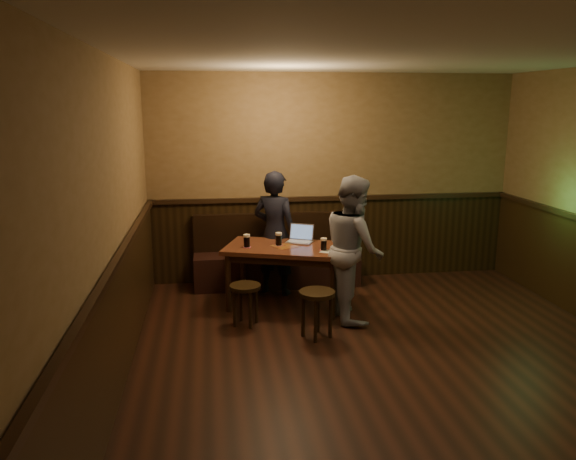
{
  "coord_description": "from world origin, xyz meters",
  "views": [
    {
      "loc": [
        -1.68,
        -4.48,
        2.38
      ],
      "look_at": [
        -0.79,
        1.81,
        0.96
      ],
      "focal_mm": 35.0,
      "sensor_mm": 36.0,
      "label": 1
    }
  ],
  "objects_px": {
    "person_suit": "(275,233)",
    "person_grey": "(354,248)",
    "pint_right": "(324,244)",
    "pint_left": "(247,241)",
    "stool_left": "(245,293)",
    "laptop": "(300,237)",
    "bench": "(277,262)",
    "stool_right": "(317,301)",
    "pub_table": "(285,254)",
    "pint_mid": "(279,239)"
  },
  "relations": [
    {
      "from": "person_suit",
      "to": "person_grey",
      "type": "distance_m",
      "value": 1.24
    },
    {
      "from": "pint_right",
      "to": "person_grey",
      "type": "xyz_separation_m",
      "value": [
        0.3,
        -0.22,
        0.0
      ]
    },
    {
      "from": "pint_left",
      "to": "person_grey",
      "type": "bearing_deg",
      "value": -22.81
    },
    {
      "from": "stool_left",
      "to": "laptop",
      "type": "distance_m",
      "value": 1.12
    },
    {
      "from": "bench",
      "to": "stool_left",
      "type": "bearing_deg",
      "value": -110.41
    },
    {
      "from": "stool_right",
      "to": "person_suit",
      "type": "distance_m",
      "value": 1.55
    },
    {
      "from": "stool_left",
      "to": "pint_left",
      "type": "xyz_separation_m",
      "value": [
        0.06,
        0.56,
        0.45
      ]
    },
    {
      "from": "stool_left",
      "to": "pint_left",
      "type": "relative_size",
      "value": 2.92
    },
    {
      "from": "stool_left",
      "to": "pint_right",
      "type": "height_order",
      "value": "pint_right"
    },
    {
      "from": "pub_table",
      "to": "pint_left",
      "type": "relative_size",
      "value": 9.94
    },
    {
      "from": "pint_left",
      "to": "pint_mid",
      "type": "height_order",
      "value": "pint_mid"
    },
    {
      "from": "pint_right",
      "to": "person_suit",
      "type": "xyz_separation_m",
      "value": [
        -0.48,
        0.74,
        -0.02
      ]
    },
    {
      "from": "pint_right",
      "to": "person_suit",
      "type": "distance_m",
      "value": 0.88
    },
    {
      "from": "person_grey",
      "to": "stool_left",
      "type": "bearing_deg",
      "value": 92.08
    },
    {
      "from": "pint_left",
      "to": "laptop",
      "type": "xyz_separation_m",
      "value": [
        0.67,
        0.17,
        -0.02
      ]
    },
    {
      "from": "pint_mid",
      "to": "person_grey",
      "type": "height_order",
      "value": "person_grey"
    },
    {
      "from": "stool_right",
      "to": "pint_left",
      "type": "xyz_separation_m",
      "value": [
        -0.65,
        1.0,
        0.42
      ]
    },
    {
      "from": "stool_left",
      "to": "laptop",
      "type": "relative_size",
      "value": 1.23
    },
    {
      "from": "pub_table",
      "to": "pint_left",
      "type": "bearing_deg",
      "value": -162.64
    },
    {
      "from": "pub_table",
      "to": "person_suit",
      "type": "height_order",
      "value": "person_suit"
    },
    {
      "from": "person_suit",
      "to": "person_grey",
      "type": "height_order",
      "value": "person_grey"
    },
    {
      "from": "person_grey",
      "to": "stool_right",
      "type": "bearing_deg",
      "value": 133.67
    },
    {
      "from": "stool_right",
      "to": "stool_left",
      "type": "bearing_deg",
      "value": 148.35
    },
    {
      "from": "bench",
      "to": "laptop",
      "type": "xyz_separation_m",
      "value": [
        0.21,
        -0.65,
        0.49
      ]
    },
    {
      "from": "stool_left",
      "to": "stool_right",
      "type": "distance_m",
      "value": 0.84
    },
    {
      "from": "stool_right",
      "to": "pint_left",
      "type": "distance_m",
      "value": 1.26
    },
    {
      "from": "stool_left",
      "to": "pint_mid",
      "type": "distance_m",
      "value": 0.87
    },
    {
      "from": "bench",
      "to": "stool_right",
      "type": "bearing_deg",
      "value": -83.73
    },
    {
      "from": "stool_right",
      "to": "pint_right",
      "type": "height_order",
      "value": "pint_right"
    },
    {
      "from": "laptop",
      "to": "pub_table",
      "type": "bearing_deg",
      "value": -112.62
    },
    {
      "from": "pub_table",
      "to": "person_grey",
      "type": "distance_m",
      "value": 0.87
    },
    {
      "from": "pub_table",
      "to": "person_suit",
      "type": "bearing_deg",
      "value": 116.3
    },
    {
      "from": "pint_mid",
      "to": "bench",
      "type": "bearing_deg",
      "value": 85.03
    },
    {
      "from": "stool_left",
      "to": "person_suit",
      "type": "relative_size",
      "value": 0.29
    },
    {
      "from": "stool_left",
      "to": "stool_right",
      "type": "relative_size",
      "value": 0.92
    },
    {
      "from": "pint_left",
      "to": "person_grey",
      "type": "distance_m",
      "value": 1.26
    },
    {
      "from": "pint_left",
      "to": "laptop",
      "type": "bearing_deg",
      "value": 14.67
    },
    {
      "from": "pub_table",
      "to": "person_suit",
      "type": "distance_m",
      "value": 0.52
    },
    {
      "from": "pint_right",
      "to": "pint_left",
      "type": "bearing_deg",
      "value": 163.04
    },
    {
      "from": "stool_left",
      "to": "stool_right",
      "type": "height_order",
      "value": "stool_right"
    },
    {
      "from": "person_grey",
      "to": "bench",
      "type": "bearing_deg",
      "value": 27.43
    },
    {
      "from": "stool_left",
      "to": "pint_right",
      "type": "relative_size",
      "value": 3.13
    },
    {
      "from": "pub_table",
      "to": "pint_left",
      "type": "height_order",
      "value": "pint_left"
    },
    {
      "from": "stool_left",
      "to": "bench",
      "type": "bearing_deg",
      "value": 69.59
    },
    {
      "from": "pub_table",
      "to": "pint_mid",
      "type": "xyz_separation_m",
      "value": [
        -0.07,
        0.05,
        0.18
      ]
    },
    {
      "from": "pint_right",
      "to": "pint_mid",
      "type": "bearing_deg",
      "value": 148.54
    },
    {
      "from": "stool_right",
      "to": "person_grey",
      "type": "relative_size",
      "value": 0.31
    },
    {
      "from": "pint_mid",
      "to": "person_suit",
      "type": "xyz_separation_m",
      "value": [
        0.01,
        0.45,
        -0.03
      ]
    },
    {
      "from": "stool_left",
      "to": "pint_left",
      "type": "height_order",
      "value": "pint_left"
    },
    {
      "from": "pub_table",
      "to": "pint_mid",
      "type": "bearing_deg",
      "value": 164.98
    }
  ]
}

